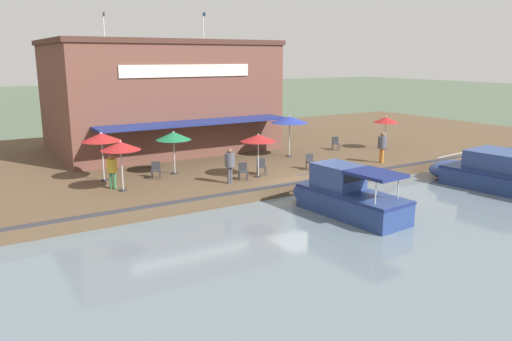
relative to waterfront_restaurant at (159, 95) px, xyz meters
name	(u,v)px	position (x,y,z in m)	size (l,w,h in m)	color
ground_plane	(300,196)	(13.10, 2.03, -4.14)	(220.00, 220.00, 0.00)	#4C5B47
quay_deck	(202,154)	(2.10, 2.03, -3.84)	(22.00, 56.00, 0.60)	brown
quay_edge_fender	(299,182)	(13.00, 2.03, -3.49)	(0.20, 50.40, 0.10)	#2D2D33
waterfront_restaurant	(159,95)	(0.00, 0.00, 0.00)	(11.31, 13.81, 9.01)	brown
patio_umbrella_far_corner	(174,136)	(7.88, -2.31, -1.52)	(1.84, 1.84, 2.27)	#B7B7B7
patio_umbrella_mid_patio_left	(386,120)	(8.45, 12.55, -1.58)	(1.70, 1.70, 2.20)	#B7B7B7
patio_umbrella_back_row	(121,146)	(9.86, -5.69, -1.44)	(1.82, 1.82, 2.33)	#B7B7B7
patio_umbrella_by_entrance	(290,120)	(7.18, 5.60, -1.25)	(2.27, 2.27, 2.53)	#B7B7B7
patio_umbrella_near_quay_edge	(258,138)	(10.81, 1.07, -1.52)	(1.82, 1.82, 2.24)	#B7B7B7
patio_umbrella_mid_patio_right	(101,137)	(7.44, -5.90, -1.35)	(1.93, 1.93, 2.44)	#B7B7B7
cafe_chair_beside_entrance	(311,161)	(10.83, 4.43, -3.06)	(0.51, 0.51, 0.85)	#2D2D33
cafe_chair_mid_patio	(243,170)	(10.88, 0.11, -3.06)	(0.58, 0.58, 0.85)	#2D2D33
cafe_chair_under_first_umbrella	(336,143)	(6.95, 9.53, -3.06)	(0.58, 0.58, 0.85)	#2D2D33
cafe_chair_facing_river	(261,166)	(10.43, 1.50, -3.06)	(0.56, 0.56, 0.85)	#2D2D33
cafe_chair_far_corner_seat	(156,169)	(8.32, -3.51, -3.06)	(0.58, 0.58, 0.85)	#2D2D33
person_near_entrance	(382,144)	(11.58, 9.07, -2.41)	(0.50, 0.50, 1.78)	orange
person_at_quay_edge	(230,162)	(11.23, -0.82, -2.45)	(0.49, 0.49, 1.73)	#4C4C56
person_mid_patio	(112,167)	(9.22, -5.97, -2.51)	(0.46, 0.46, 1.64)	#337547
motorboat_outer_channel	(507,176)	(17.83, 11.51, -3.36)	(9.06, 4.08, 2.09)	navy
motorboat_distant_upstream	(342,195)	(16.41, 1.82, -3.29)	(5.91, 2.36, 2.10)	navy
tree_behind_restaurant	(242,78)	(-3.01, 8.14, 0.83)	(4.36, 4.15, 6.56)	brown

